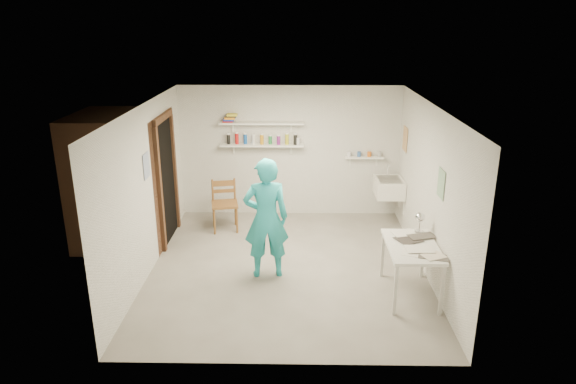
{
  "coord_description": "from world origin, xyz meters",
  "views": [
    {
      "loc": [
        0.13,
        -6.86,
        3.53
      ],
      "look_at": [
        0.0,
        0.4,
        1.05
      ],
      "focal_mm": 32.0,
      "sensor_mm": 36.0,
      "label": 1
    }
  ],
  "objects_px": {
    "wall_clock": "(269,194)",
    "desk_lamp": "(420,217)",
    "man": "(266,218)",
    "belfast_sink": "(389,188)",
    "wooden_chair": "(225,204)",
    "work_table": "(410,270)"
  },
  "relations": [
    {
      "from": "man",
      "to": "desk_lamp",
      "type": "distance_m",
      "value": 2.12
    },
    {
      "from": "belfast_sink",
      "to": "desk_lamp",
      "type": "distance_m",
      "value": 2.03
    },
    {
      "from": "belfast_sink",
      "to": "wall_clock",
      "type": "bearing_deg",
      "value": -139.75
    },
    {
      "from": "man",
      "to": "work_table",
      "type": "relative_size",
      "value": 1.61
    },
    {
      "from": "belfast_sink",
      "to": "wall_clock",
      "type": "relative_size",
      "value": 1.92
    },
    {
      "from": "desk_lamp",
      "to": "work_table",
      "type": "bearing_deg",
      "value": -112.42
    },
    {
      "from": "wooden_chair",
      "to": "desk_lamp",
      "type": "xyz_separation_m",
      "value": [
        2.93,
        -1.73,
        0.47
      ]
    },
    {
      "from": "man",
      "to": "wooden_chair",
      "type": "bearing_deg",
      "value": -71.43
    },
    {
      "from": "belfast_sink",
      "to": "man",
      "type": "distance_m",
      "value": 2.81
    },
    {
      "from": "belfast_sink",
      "to": "man",
      "type": "relative_size",
      "value": 0.34
    },
    {
      "from": "belfast_sink",
      "to": "wooden_chair",
      "type": "relative_size",
      "value": 0.63
    },
    {
      "from": "man",
      "to": "wooden_chair",
      "type": "distance_m",
      "value": 1.88
    },
    {
      "from": "belfast_sink",
      "to": "wooden_chair",
      "type": "xyz_separation_m",
      "value": [
        -2.86,
        -0.28,
        -0.23
      ]
    },
    {
      "from": "wall_clock",
      "to": "desk_lamp",
      "type": "height_order",
      "value": "wall_clock"
    },
    {
      "from": "belfast_sink",
      "to": "man",
      "type": "xyz_separation_m",
      "value": [
        -2.04,
        -1.92,
        0.17
      ]
    },
    {
      "from": "belfast_sink",
      "to": "wooden_chair",
      "type": "height_order",
      "value": "wooden_chair"
    },
    {
      "from": "work_table",
      "to": "man",
      "type": "bearing_deg",
      "value": 164.77
    },
    {
      "from": "belfast_sink",
      "to": "wall_clock",
      "type": "xyz_separation_m",
      "value": [
        -2.01,
        -1.7,
        0.46
      ]
    },
    {
      "from": "wall_clock",
      "to": "desk_lamp",
      "type": "distance_m",
      "value": 2.12
    },
    {
      "from": "man",
      "to": "desk_lamp",
      "type": "height_order",
      "value": "man"
    },
    {
      "from": "man",
      "to": "wooden_chair",
      "type": "height_order",
      "value": "man"
    },
    {
      "from": "belfast_sink",
      "to": "wall_clock",
      "type": "distance_m",
      "value": 2.68
    }
  ]
}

